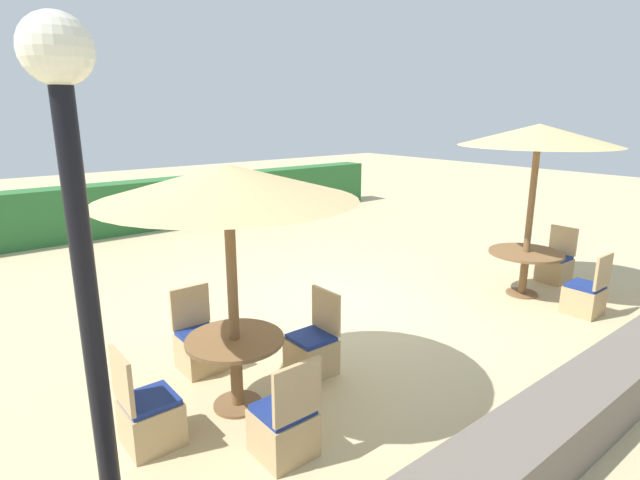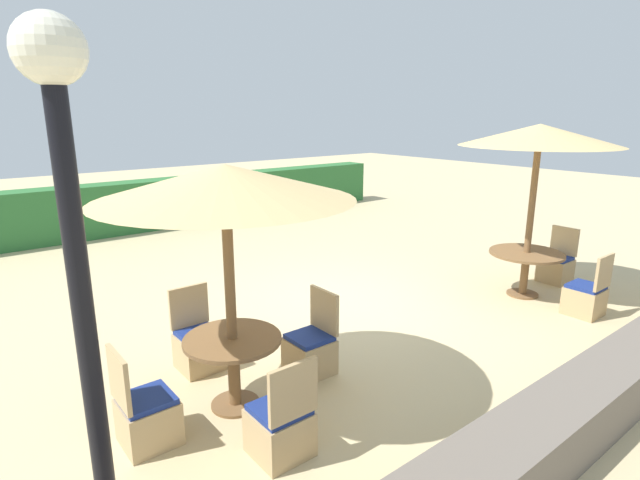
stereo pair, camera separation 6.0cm
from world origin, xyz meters
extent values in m
plane|color=#C6B284|center=(0.00, 0.00, 0.00)|extent=(40.00, 40.00, 0.00)
cube|color=#2D6B33|center=(0.00, 6.84, 0.60)|extent=(13.00, 0.70, 1.20)
cube|color=#6B6056|center=(0.00, -3.64, 0.26)|extent=(10.00, 0.56, 0.51)
cylinder|color=black|center=(-4.10, -2.41, 1.50)|extent=(0.12, 0.12, 3.00)
sphere|color=silver|center=(-4.10, -2.41, 3.14)|extent=(0.36, 0.36, 0.36)
cylinder|color=brown|center=(2.52, -1.43, 1.29)|extent=(0.10, 0.10, 2.58)
cone|color=tan|center=(2.52, -1.43, 2.50)|extent=(2.32, 2.32, 0.32)
cylinder|color=brown|center=(2.52, -1.43, 0.01)|extent=(0.48, 0.48, 0.03)
cylinder|color=brown|center=(2.52, -1.43, 0.33)|extent=(0.12, 0.12, 0.67)
cylinder|color=brown|center=(2.52, -1.43, 0.69)|extent=(1.12, 1.12, 0.04)
cube|color=tan|center=(2.46, -2.39, 0.20)|extent=(0.46, 0.46, 0.40)
cube|color=navy|center=(2.46, -2.39, 0.43)|extent=(0.42, 0.42, 0.05)
cube|color=tan|center=(2.46, -2.60, 0.69)|extent=(0.46, 0.04, 0.48)
cube|color=tan|center=(3.54, -1.42, 0.20)|extent=(0.46, 0.46, 0.40)
cube|color=navy|center=(3.54, -1.42, 0.43)|extent=(0.42, 0.42, 0.05)
cube|color=tan|center=(3.75, -1.42, 0.69)|extent=(0.04, 0.46, 0.48)
cylinder|color=brown|center=(-2.59, -1.29, 1.16)|extent=(0.10, 0.10, 2.32)
cone|color=tan|center=(-2.59, -1.29, 2.24)|extent=(2.35, 2.35, 0.32)
cylinder|color=brown|center=(-2.59, -1.29, 0.01)|extent=(0.48, 0.48, 0.03)
cylinder|color=brown|center=(-2.59, -1.29, 0.35)|extent=(0.12, 0.12, 0.69)
cylinder|color=brown|center=(-2.59, -1.29, 0.71)|extent=(0.95, 0.95, 0.04)
cube|color=tan|center=(-2.53, -0.39, 0.20)|extent=(0.46, 0.46, 0.40)
cube|color=navy|center=(-2.53, -0.39, 0.43)|extent=(0.42, 0.42, 0.05)
cube|color=tan|center=(-2.53, -0.18, 0.69)|extent=(0.46, 0.04, 0.48)
cube|color=tan|center=(-1.62, -1.24, 0.20)|extent=(0.46, 0.46, 0.40)
cube|color=navy|center=(-1.62, -1.24, 0.43)|extent=(0.42, 0.42, 0.05)
cube|color=tan|center=(-1.41, -1.24, 0.69)|extent=(0.04, 0.46, 0.48)
cube|color=tan|center=(-3.46, -1.33, 0.20)|extent=(0.46, 0.46, 0.40)
cube|color=navy|center=(-3.46, -1.33, 0.43)|extent=(0.42, 0.42, 0.05)
cube|color=tan|center=(-3.67, -1.33, 0.69)|extent=(0.04, 0.46, 0.48)
cube|color=tan|center=(-2.65, -2.17, 0.20)|extent=(0.46, 0.46, 0.40)
cube|color=navy|center=(-2.65, -2.17, 0.43)|extent=(0.42, 0.42, 0.05)
cube|color=tan|center=(-2.65, -2.38, 0.69)|extent=(0.46, 0.04, 0.48)
camera|label=1|loc=(-4.72, -5.23, 2.85)|focal=28.00mm
camera|label=2|loc=(-4.68, -5.26, 2.85)|focal=28.00mm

